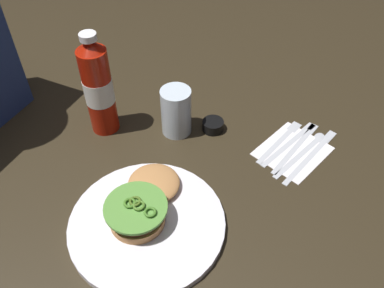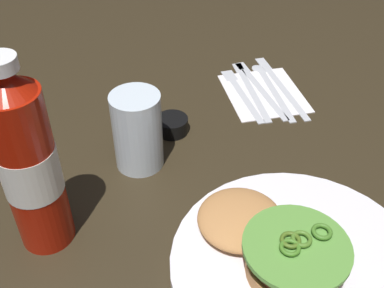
{
  "view_description": "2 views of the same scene",
  "coord_description": "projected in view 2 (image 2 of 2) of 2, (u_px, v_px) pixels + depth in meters",
  "views": [
    {
      "loc": [
        -0.47,
        -0.22,
        0.66
      ],
      "look_at": [
        0.07,
        0.04,
        0.05
      ],
      "focal_mm": 37.61,
      "sensor_mm": 36.0,
      "label": 1
    },
    {
      "loc": [
        -0.33,
        0.32,
        0.46
      ],
      "look_at": [
        0.1,
        0.06,
        0.05
      ],
      "focal_mm": 44.01,
      "sensor_mm": 36.0,
      "label": 2
    }
  ],
  "objects": [
    {
      "name": "ground_plane",
      "position": [
        264.0,
        194.0,
        0.64
      ],
      "size": [
        3.0,
        3.0,
        0.0
      ],
      "primitive_type": "plane",
      "color": "#2D2416"
    },
    {
      "name": "dinner_plate",
      "position": [
        298.0,
        265.0,
        0.54
      ],
      "size": [
        0.3,
        0.3,
        0.02
      ],
      "primitive_type": "cylinder",
      "color": "white",
      "rests_on": "ground_plane"
    },
    {
      "name": "burger_sandwich",
      "position": [
        273.0,
        243.0,
        0.54
      ],
      "size": [
        0.2,
        0.12,
        0.05
      ],
      "color": "#B97D46",
      "rests_on": "dinner_plate"
    },
    {
      "name": "ketchup_bottle",
      "position": [
        29.0,
        165.0,
        0.52
      ],
      "size": [
        0.07,
        0.07,
        0.25
      ],
      "color": "#A71808",
      "rests_on": "ground_plane"
    },
    {
      "name": "water_glass",
      "position": [
        138.0,
        131.0,
        0.66
      ],
      "size": [
        0.07,
        0.07,
        0.12
      ],
      "primitive_type": "cylinder",
      "color": "silver",
      "rests_on": "ground_plane"
    },
    {
      "name": "condiment_cup",
      "position": [
        172.0,
        125.0,
        0.74
      ],
      "size": [
        0.05,
        0.05,
        0.03
      ],
      "primitive_type": "cylinder",
      "color": "black",
      "rests_on": "ground_plane"
    },
    {
      "name": "napkin",
      "position": [
        264.0,
        93.0,
        0.84
      ],
      "size": [
        0.18,
        0.17,
        0.0
      ],
      "primitive_type": "cube",
      "rotation": [
        0.0,
        0.0,
        -0.33
      ],
      "color": "white",
      "rests_on": "ground_plane"
    },
    {
      "name": "butter_knife",
      "position": [
        278.0,
        81.0,
        0.86
      ],
      "size": [
        0.21,
        0.08,
        0.0
      ],
      "color": "silver",
      "rests_on": "napkin"
    },
    {
      "name": "spoon_utensil",
      "position": [
        269.0,
        81.0,
        0.86
      ],
      "size": [
        0.18,
        0.08,
        0.0
      ],
      "color": "silver",
      "rests_on": "napkin"
    },
    {
      "name": "table_knife",
      "position": [
        258.0,
        84.0,
        0.85
      ],
      "size": [
        0.2,
        0.06,
        0.0
      ],
      "color": "silver",
      "rests_on": "napkin"
    },
    {
      "name": "steak_knife",
      "position": [
        249.0,
        85.0,
        0.85
      ],
      "size": [
        0.19,
        0.08,
        0.0
      ],
      "color": "silver",
      "rests_on": "napkin"
    },
    {
      "name": "fork_utensil",
      "position": [
        239.0,
        89.0,
        0.84
      ],
      "size": [
        0.17,
        0.06,
        0.0
      ],
      "color": "silver",
      "rests_on": "napkin"
    }
  ]
}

